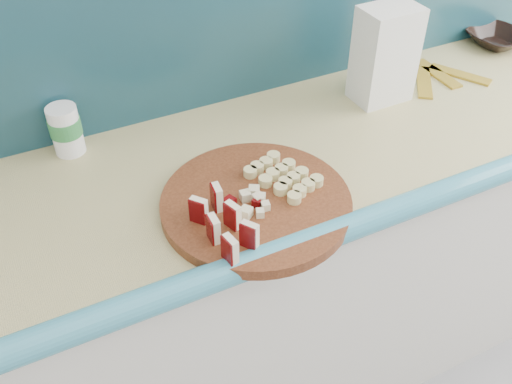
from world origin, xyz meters
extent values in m
cube|color=silver|center=(0.10, 1.50, 0.44)|extent=(2.20, 0.60, 0.88)
cube|color=#CABC76|center=(0.10, 1.50, 0.90)|extent=(2.20, 0.60, 0.03)
cube|color=teal|center=(0.10, 1.20, 0.90)|extent=(2.20, 0.06, 0.03)
cylinder|color=#421E0E|center=(-0.26, 1.34, 0.92)|extent=(0.54, 0.54, 0.03)
cube|color=#F4E4C3|center=(-0.38, 1.21, 0.96)|extent=(0.03, 0.04, 0.06)
cube|color=#490506|center=(-0.39, 1.20, 0.96)|extent=(0.02, 0.03, 0.06)
cube|color=#F4E4C3|center=(-0.39, 1.27, 0.96)|extent=(0.03, 0.04, 0.06)
cube|color=#490506|center=(-0.39, 1.27, 0.96)|extent=(0.02, 0.03, 0.06)
cube|color=#F4E4C3|center=(-0.39, 1.33, 0.96)|extent=(0.03, 0.04, 0.06)
cube|color=#490506|center=(-0.40, 1.33, 0.96)|extent=(0.02, 0.03, 0.06)
cube|color=#F4E4C3|center=(-0.33, 1.23, 0.96)|extent=(0.03, 0.04, 0.06)
cube|color=#490506|center=(-0.34, 1.22, 0.96)|extent=(0.02, 0.03, 0.06)
cube|color=#F4E4C3|center=(-0.34, 1.29, 0.96)|extent=(0.03, 0.04, 0.06)
cube|color=#490506|center=(-0.34, 1.29, 0.96)|extent=(0.02, 0.03, 0.06)
cube|color=#F4E4C3|center=(-0.34, 1.35, 0.96)|extent=(0.03, 0.04, 0.06)
cube|color=#490506|center=(-0.35, 1.35, 0.96)|extent=(0.02, 0.03, 0.06)
cube|color=#F1E9C1|center=(-0.27, 1.34, 0.95)|extent=(0.02, 0.02, 0.02)
cube|color=#F1E9C1|center=(-0.27, 1.35, 0.95)|extent=(0.02, 0.02, 0.02)
cube|color=#490506|center=(-0.29, 1.36, 0.95)|extent=(0.02, 0.02, 0.02)
cube|color=#F1E9C1|center=(-0.29, 1.34, 0.95)|extent=(0.02, 0.02, 0.02)
cube|color=#F1E9C1|center=(-0.30, 1.33, 0.95)|extent=(0.02, 0.02, 0.02)
cube|color=#F1E9C1|center=(-0.30, 1.32, 0.95)|extent=(0.02, 0.02, 0.02)
cube|color=#F1E9C1|center=(-0.28, 1.32, 0.95)|extent=(0.02, 0.02, 0.02)
cube|color=#F1E9C1|center=(-0.27, 1.32, 0.95)|extent=(0.02, 0.02, 0.02)
cube|color=#490506|center=(-0.25, 1.32, 0.95)|extent=(0.02, 0.02, 0.02)
cylinder|color=#CFC37E|center=(-0.19, 1.30, 0.95)|extent=(0.03, 0.03, 0.02)
cylinder|color=#CFC37E|center=(-0.16, 1.31, 0.95)|extent=(0.03, 0.03, 0.02)
cylinder|color=#CFC37E|center=(-0.14, 1.32, 0.95)|extent=(0.03, 0.03, 0.02)
cylinder|color=#CFC37E|center=(-0.12, 1.33, 0.95)|extent=(0.03, 0.03, 0.02)
cylinder|color=#CFC37E|center=(-0.20, 1.34, 0.95)|extent=(0.03, 0.03, 0.02)
cylinder|color=#CFC37E|center=(-0.18, 1.35, 0.95)|extent=(0.03, 0.03, 0.02)
cylinder|color=#CFC37E|center=(-0.16, 1.36, 0.95)|extent=(0.03, 0.03, 0.02)
cylinder|color=#CFC37E|center=(-0.13, 1.37, 0.95)|extent=(0.03, 0.03, 0.02)
cylinder|color=#CFC37E|center=(-0.22, 1.38, 0.95)|extent=(0.03, 0.03, 0.02)
cylinder|color=#CFC37E|center=(-0.19, 1.39, 0.95)|extent=(0.03, 0.03, 0.02)
cylinder|color=#CFC37E|center=(-0.17, 1.40, 0.95)|extent=(0.03, 0.03, 0.02)
cylinder|color=#CFC37E|center=(-0.15, 1.41, 0.95)|extent=(0.03, 0.03, 0.02)
cylinder|color=#CFC37E|center=(-0.23, 1.42, 0.95)|extent=(0.03, 0.03, 0.02)
cylinder|color=#CFC37E|center=(-0.21, 1.43, 0.95)|extent=(0.03, 0.03, 0.02)
cylinder|color=#CFC37E|center=(-0.19, 1.44, 0.95)|extent=(0.03, 0.03, 0.02)
cylinder|color=#CFC37E|center=(-0.16, 1.45, 0.95)|extent=(0.03, 0.03, 0.02)
imported|color=black|center=(0.78, 1.70, 0.93)|extent=(0.19, 0.19, 0.04)
cube|color=white|center=(0.25, 1.60, 1.04)|extent=(0.15, 0.11, 0.26)
cylinder|color=white|center=(-0.57, 1.73, 0.97)|extent=(0.07, 0.07, 0.12)
cylinder|color=#318743|center=(-0.57, 1.73, 0.98)|extent=(0.08, 0.08, 0.04)
cube|color=#B19822|center=(0.42, 1.61, 0.91)|extent=(0.14, 0.17, 0.01)
cube|color=#B19822|center=(0.48, 1.63, 0.91)|extent=(0.04, 0.18, 0.01)
cube|color=#B19822|center=(0.54, 1.60, 0.91)|extent=(0.12, 0.18, 0.01)
camera|label=1|loc=(-0.67, 0.52, 1.75)|focal=40.00mm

